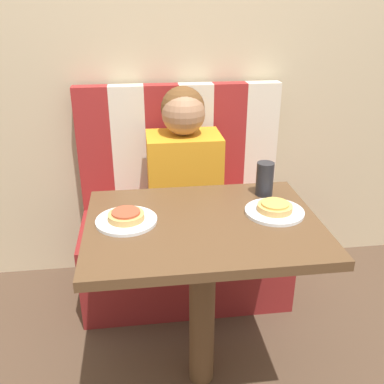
# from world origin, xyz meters

# --- Properties ---
(ground_plane) EXTENTS (12.00, 12.00, 0.00)m
(ground_plane) POSITION_xyz_m (0.00, 0.00, 0.00)
(ground_plane) COLOR #4C3828
(wall_back) EXTENTS (7.00, 0.05, 2.60)m
(wall_back) POSITION_xyz_m (0.00, 0.92, 1.30)
(wall_back) COLOR #C6B28E
(wall_back) RESTS_ON ground_plane
(booth_seat) EXTENTS (1.04, 0.52, 0.42)m
(booth_seat) POSITION_xyz_m (0.00, 0.60, 0.21)
(booth_seat) COLOR maroon
(booth_seat) RESTS_ON ground_plane
(booth_backrest) EXTENTS (1.04, 0.08, 0.65)m
(booth_backrest) POSITION_xyz_m (0.00, 0.82, 0.75)
(booth_backrest) COLOR maroon
(booth_backrest) RESTS_ON booth_seat
(dining_table) EXTENTS (0.82, 0.62, 0.74)m
(dining_table) POSITION_xyz_m (0.00, 0.00, 0.62)
(dining_table) COLOR brown
(dining_table) RESTS_ON ground_plane
(person) EXTENTS (0.35, 0.25, 0.67)m
(person) POSITION_xyz_m (0.00, 0.61, 0.75)
(person) COLOR orange
(person) RESTS_ON booth_seat
(plate_left) EXTENTS (0.21, 0.21, 0.01)m
(plate_left) POSITION_xyz_m (-0.27, 0.03, 0.74)
(plate_left) COLOR white
(plate_left) RESTS_ON dining_table
(plate_right) EXTENTS (0.21, 0.21, 0.01)m
(plate_right) POSITION_xyz_m (0.27, 0.03, 0.74)
(plate_right) COLOR white
(plate_right) RESTS_ON dining_table
(pizza_left) EXTENTS (0.13, 0.13, 0.03)m
(pizza_left) POSITION_xyz_m (-0.27, 0.03, 0.76)
(pizza_left) COLOR tan
(pizza_left) RESTS_ON plate_left
(pizza_right) EXTENTS (0.13, 0.13, 0.03)m
(pizza_right) POSITION_xyz_m (0.27, 0.03, 0.76)
(pizza_right) COLOR tan
(pizza_right) RESTS_ON plate_right
(drinking_cup) EXTENTS (0.07, 0.07, 0.13)m
(drinking_cup) POSITION_xyz_m (0.27, 0.19, 0.80)
(drinking_cup) COLOR #232328
(drinking_cup) RESTS_ON dining_table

